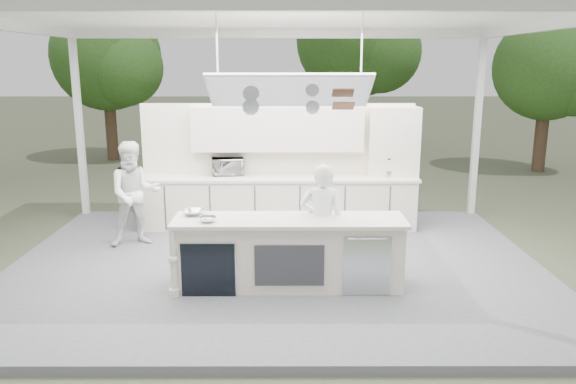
{
  "coord_description": "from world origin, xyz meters",
  "views": [
    {
      "loc": [
        0.17,
        -8.09,
        3.1
      ],
      "look_at": [
        0.19,
        0.4,
        1.13
      ],
      "focal_mm": 35.0,
      "sensor_mm": 36.0,
      "label": 1
    }
  ],
  "objects_px": {
    "demo_island": "(288,253)",
    "back_counter": "(278,202)",
    "sous_chef": "(134,194)",
    "head_chef": "(322,223)"
  },
  "relations": [
    {
      "from": "demo_island",
      "to": "sous_chef",
      "type": "relative_size",
      "value": 1.79
    },
    {
      "from": "back_counter",
      "to": "head_chef",
      "type": "bearing_deg",
      "value": -76.04
    },
    {
      "from": "back_counter",
      "to": "sous_chef",
      "type": "height_order",
      "value": "sous_chef"
    },
    {
      "from": "demo_island",
      "to": "back_counter",
      "type": "xyz_separation_m",
      "value": [
        -0.18,
        2.81,
        0.0
      ]
    },
    {
      "from": "demo_island",
      "to": "head_chef",
      "type": "height_order",
      "value": "head_chef"
    },
    {
      "from": "demo_island",
      "to": "sous_chef",
      "type": "bearing_deg",
      "value": 144.47
    },
    {
      "from": "head_chef",
      "to": "sous_chef",
      "type": "xyz_separation_m",
      "value": [
        -2.99,
        1.59,
        0.04
      ]
    },
    {
      "from": "back_counter",
      "to": "sous_chef",
      "type": "relative_size",
      "value": 2.93
    },
    {
      "from": "head_chef",
      "to": "sous_chef",
      "type": "distance_m",
      "value": 3.38
    },
    {
      "from": "demo_island",
      "to": "sous_chef",
      "type": "xyz_separation_m",
      "value": [
        -2.52,
        1.8,
        0.39
      ]
    }
  ]
}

